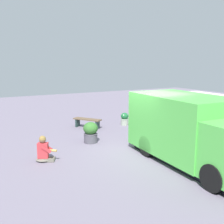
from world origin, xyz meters
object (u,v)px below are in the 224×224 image
(planter_flowering_near, at_px, (91,132))
(planter_flowering_far, at_px, (125,119))
(person_customer, at_px, (44,151))
(food_truck, at_px, (194,133))
(plaza_bench, at_px, (87,121))

(planter_flowering_near, bearing_deg, planter_flowering_far, 34.60)
(person_customer, bearing_deg, food_truck, -32.13)
(planter_flowering_far, bearing_deg, planter_flowering_near, -145.40)
(food_truck, relative_size, plaza_bench, 3.64)
(planter_flowering_near, bearing_deg, food_truck, -63.51)
(planter_flowering_near, bearing_deg, plaza_bench, 68.53)
(food_truck, distance_m, planter_flowering_far, 6.12)
(food_truck, bearing_deg, planter_flowering_near, 116.49)
(planter_flowering_far, bearing_deg, plaza_bench, 168.17)
(food_truck, bearing_deg, plaza_bench, 98.55)
(planter_flowering_far, distance_m, plaza_bench, 2.07)
(person_customer, bearing_deg, planter_flowering_far, 31.60)
(food_truck, height_order, planter_flowering_near, food_truck)
(planter_flowering_near, bearing_deg, person_customer, -152.56)
(planter_flowering_near, relative_size, planter_flowering_far, 1.31)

